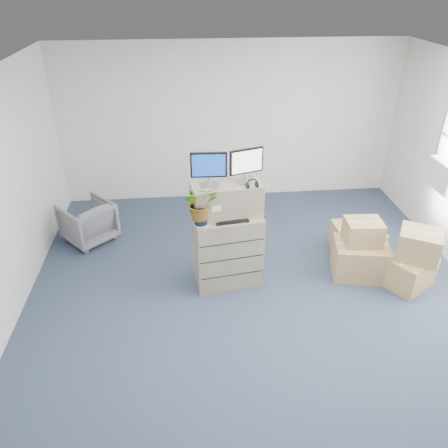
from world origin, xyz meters
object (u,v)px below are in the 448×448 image
Objects in this scene: keyboard at (231,220)px; water_bottle at (233,206)px; office_chair at (88,220)px; potted_plant at (201,207)px; monitor_right at (246,164)px; filing_cabinet_lower at (227,249)px; monitor_left at (209,168)px.

keyboard is 0.19m from water_bottle.
office_chair is (-2.11, 1.39, -0.68)m from keyboard.
monitor_right is at bearing 22.95° from potted_plant.
monitor_right is (0.24, 0.07, 1.20)m from filing_cabinet_lower.
office_chair is (-1.84, 1.28, -1.35)m from monitor_left.
filing_cabinet_lower is 0.65m from water_bottle.
potted_plant is (-0.34, -0.18, 0.76)m from filing_cabinet_lower.
filing_cabinet_lower is at bearing 5.01° from monitor_left.
office_chair is at bearing 147.58° from monitor_left.
monitor_right reaches higher than water_bottle.
potted_plant is (-0.59, -0.25, -0.43)m from monitor_right.
filing_cabinet_lower is 2.02× the size of potted_plant.
monitor_left reaches higher than keyboard.
keyboard reaches higher than office_chair.
water_bottle is at bearing 8.76° from monitor_left.
monitor_left is at bearing 171.36° from monitor_right.
water_bottle reaches higher than keyboard.
monitor_right is at bearing 36.31° from keyboard.
keyboard is at bearing 8.21° from potted_plant.
monitor_left is at bearing 149.11° from keyboard.
keyboard is (0.04, -0.13, 0.52)m from filing_cabinet_lower.
monitor_left is at bearing 174.12° from filing_cabinet_lower.
office_chair is at bearing 139.92° from filing_cabinet_lower.
monitor_left is 0.87× the size of potted_plant.
monitor_left is 0.73m from keyboard.
potted_plant is (-0.12, -0.17, -0.43)m from monitor_left.
monitor_right reaches higher than office_chair.
monitor_right is at bearing 14.73° from water_bottle.
water_bottle is at bearing 68.59° from keyboard.
water_bottle is 0.48m from potted_plant.
water_bottle is 2.61m from office_chair.
water_bottle is 0.36× the size of office_chair.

